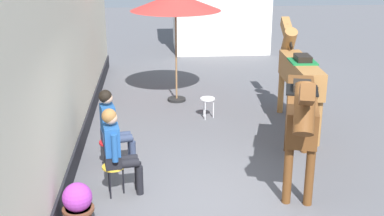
# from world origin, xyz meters

# --- Properties ---
(ground_plane) EXTENTS (40.00, 40.00, 0.00)m
(ground_plane) POSITION_xyz_m (0.00, 3.00, 0.00)
(ground_plane) COLOR #56565B
(pub_facade_wall) EXTENTS (0.34, 14.00, 3.40)m
(pub_facade_wall) POSITION_xyz_m (-2.55, 1.50, 1.54)
(pub_facade_wall) COLOR beige
(pub_facade_wall) RESTS_ON ground_plane
(seated_visitor_near) EXTENTS (0.61, 0.49, 1.39)m
(seated_visitor_near) POSITION_xyz_m (-1.61, 0.28, 0.78)
(seated_visitor_near) COLOR gold
(seated_visitor_near) RESTS_ON ground_plane
(seated_visitor_far) EXTENTS (0.61, 0.48, 1.39)m
(seated_visitor_far) POSITION_xyz_m (-1.74, 1.26, 0.78)
(seated_visitor_far) COLOR red
(seated_visitor_far) RESTS_ON ground_plane
(saddled_horse_near) EXTENTS (1.09, 2.92, 2.06)m
(saddled_horse_near) POSITION_xyz_m (1.27, 0.58, 1.16)
(saddled_horse_near) COLOR brown
(saddled_horse_near) RESTS_ON ground_plane
(saddled_horse_far) EXTENTS (0.56, 3.00, 2.06)m
(saddled_horse_far) POSITION_xyz_m (1.94, 2.98, 1.16)
(saddled_horse_far) COLOR #9E6B38
(saddled_horse_far) RESTS_ON ground_plane
(flower_planter_far) EXTENTS (0.43, 0.43, 0.64)m
(flower_planter_far) POSITION_xyz_m (-2.09, -0.59, 0.33)
(flower_planter_far) COLOR brown
(flower_planter_far) RESTS_ON ground_plane
(cafe_parasol) EXTENTS (2.10, 2.10, 2.58)m
(cafe_parasol) POSITION_xyz_m (-0.46, 4.89, 2.36)
(cafe_parasol) COLOR black
(cafe_parasol) RESTS_ON ground_plane
(spare_stool_white) EXTENTS (0.32, 0.32, 0.46)m
(spare_stool_white) POSITION_xyz_m (0.14, 3.58, 0.40)
(spare_stool_white) COLOR white
(spare_stool_white) RESTS_ON ground_plane
(satchel_bag) EXTENTS (0.26, 0.30, 0.20)m
(satchel_bag) POSITION_xyz_m (-1.87, 2.07, 0.10)
(satchel_bag) COLOR maroon
(satchel_bag) RESTS_ON ground_plane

